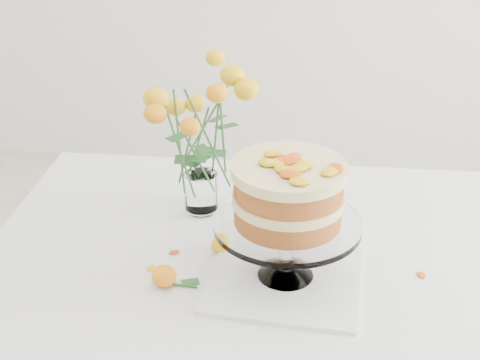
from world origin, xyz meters
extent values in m
cube|color=tan|center=(0.00, 0.00, 0.73)|extent=(1.40, 0.90, 0.04)
cylinder|color=tan|center=(-0.62, 0.37, 0.35)|extent=(0.06, 0.06, 0.71)
cube|color=white|center=(0.00, 0.00, 0.75)|extent=(1.42, 0.92, 0.01)
cube|color=white|center=(0.00, 0.46, 0.65)|extent=(1.42, 0.01, 0.20)
cube|color=white|center=(-0.71, 0.00, 0.65)|extent=(0.01, 0.92, 0.20)
cube|color=silver|center=(0.00, -0.12, 0.76)|extent=(0.35, 0.35, 0.01)
cylinder|color=white|center=(0.00, -0.12, 0.84)|extent=(0.03, 0.03, 0.10)
cylinder|color=white|center=(0.00, -0.12, 0.90)|extent=(0.31, 0.31, 0.01)
cylinder|color=#A55A25|center=(0.00, -0.12, 0.93)|extent=(0.29, 0.29, 0.04)
cylinder|color=beige|center=(0.00, -0.12, 0.96)|extent=(0.30, 0.30, 0.02)
cylinder|color=#A55A25|center=(0.00, -0.12, 0.99)|extent=(0.29, 0.29, 0.04)
cylinder|color=beige|center=(0.00, -0.12, 1.02)|extent=(0.31, 0.31, 0.02)
cylinder|color=white|center=(-0.23, 0.15, 0.76)|extent=(0.07, 0.07, 0.01)
cylinder|color=white|center=(-0.23, 0.15, 0.81)|extent=(0.09, 0.09, 0.10)
ellipsoid|color=#EBA714|center=(-0.15, -0.03, 0.78)|extent=(0.04, 0.04, 0.04)
cylinder|color=#2A5923|center=(-0.12, -0.02, 0.76)|extent=(0.05, 0.03, 0.00)
ellipsoid|color=orange|center=(-0.26, -0.17, 0.78)|extent=(0.05, 0.05, 0.05)
cylinder|color=#2A5923|center=(-0.22, -0.18, 0.76)|extent=(0.07, 0.01, 0.01)
ellipsoid|color=#E7B10E|center=(-0.12, -0.10, 0.76)|extent=(0.03, 0.02, 0.00)
ellipsoid|color=#E7B10E|center=(-0.02, -0.14, 0.76)|extent=(0.03, 0.02, 0.00)
ellipsoid|color=#E7B10E|center=(0.02, -0.18, 0.76)|extent=(0.03, 0.02, 0.00)
ellipsoid|color=#E7B10E|center=(-0.26, -0.05, 0.76)|extent=(0.03, 0.02, 0.00)
ellipsoid|color=#E7B10E|center=(-0.30, -0.12, 0.76)|extent=(0.03, 0.02, 0.00)
ellipsoid|color=#E7B10E|center=(0.30, -0.08, 0.76)|extent=(0.03, 0.02, 0.00)
camera|label=1|loc=(0.03, -1.33, 1.62)|focal=50.00mm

